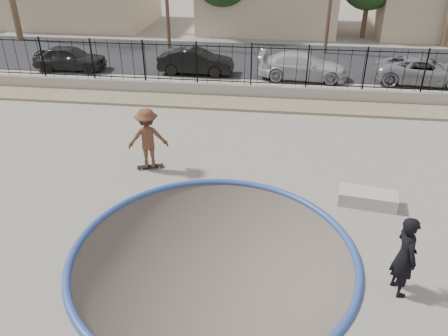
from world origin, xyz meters
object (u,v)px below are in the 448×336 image
Objects in this scene: skateboard at (150,166)px; car_b at (196,61)px; videographer at (405,256)px; car_d at (423,71)px; car_c at (303,66)px; skater at (148,141)px; car_a at (70,58)px; concrete_ledge at (367,198)px.

car_b is (-0.47, 10.59, 0.63)m from skateboard.
videographer is 15.66m from car_d.
car_d is (5.95, 0.00, -0.01)m from car_c.
car_d is (11.58, -0.19, -0.01)m from car_b.
skateboard is at bearing 42.60° from videographer.
skater is at bearing 138.02° from car_d.
videographer reaches higher than car_a.
videographer is at bearing -152.91° from car_b.
car_b is 11.59m from car_d.
car_c is (5.16, 10.40, -0.29)m from skater.
car_b is at bearing -90.08° from car_a.
concrete_ledge is at bearing 164.30° from car_d.
skater is at bearing 156.56° from car_c.
skateboard is 0.23× the size of car_a.
skateboard is 10.62m from car_b.
skateboard is 12.82m from car_a.
car_d is at bearing -87.04° from car_c.
concrete_ledge is 0.40× the size of car_b.
concrete_ledge is at bearing -131.11° from car_a.
videographer reaches higher than car_b.
car_c is at bearing -91.66° from car_a.
concrete_ledge is 13.88m from car_b.
skater is at bearing 169.29° from concrete_ledge.
car_a is at bearing 94.92° from car_d.
concrete_ledge is 0.35× the size of car_c.
car_a reaches higher than car_b.
concrete_ledge is 12.48m from car_d.
car_c is (5.63, -0.19, 0.00)m from car_b.
car_a is (-14.32, 15.07, -0.25)m from videographer.
concrete_ledge is 11.79m from car_c.
videographer is 0.42× the size of car_c.
car_c reaches higher than car_d.
skateboard is 6.84m from concrete_ledge.
concrete_ledge is at bearing -169.43° from car_c.
car_a is 0.86× the size of car_c.
car_d is (11.11, 10.40, -0.30)m from skater.
skateboard is at bearing -176.02° from car_b.
car_b is at bearing -103.56° from skater.
videographer reaches higher than concrete_ledge.
skater reaches higher than car_d.
skateboard is 0.46× the size of videographer.
skater is 8.29m from videographer.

